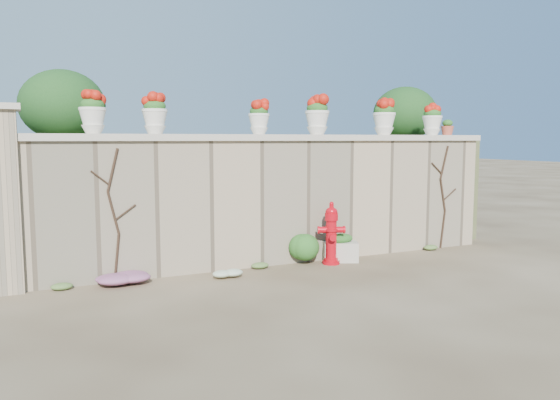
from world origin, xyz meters
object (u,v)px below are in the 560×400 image
fire_hydrant (331,233)px  terracotta_pot (447,128)px  planter_box (341,248)px  urn_pot_0 (93,113)px

fire_hydrant → terracotta_pot: size_ratio=3.59×
planter_box → urn_pot_0: urn_pot_0 is taller
fire_hydrant → urn_pot_0: 4.06m
fire_hydrant → planter_box: (0.24, 0.10, -0.29)m
fire_hydrant → urn_pot_0: (-3.57, 0.48, 1.88)m
planter_box → terracotta_pot: 3.27m
urn_pot_0 → fire_hydrant: bearing=-7.7°
fire_hydrant → terracotta_pot: terracotta_pot is taller
terracotta_pot → fire_hydrant: bearing=-170.2°
fire_hydrant → terracotta_pot: bearing=30.9°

